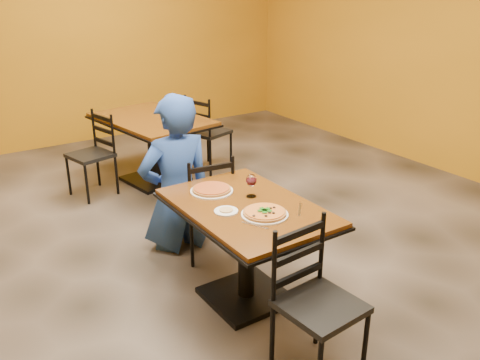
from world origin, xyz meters
TOP-DOWN VIEW (x-y plane):
  - floor at (0.00, 0.00)m, footprint 7.00×8.00m
  - wall_back at (0.00, 4.00)m, footprint 7.00×0.01m
  - table_main at (0.00, -0.50)m, footprint 0.83×1.23m
  - table_second at (0.45, 2.01)m, footprint 1.12×1.49m
  - chair_main_near at (-0.08, -1.36)m, footprint 0.45×0.45m
  - chair_main_far at (0.09, 0.26)m, footprint 0.45×0.45m
  - chair_second_left at (-0.28, 2.01)m, footprint 0.48×0.48m
  - chair_second_right at (1.17, 2.01)m, footprint 0.52×0.52m
  - diner at (-0.03, 0.52)m, footprint 0.68×0.47m
  - plate_main at (0.01, -0.70)m, footprint 0.31×0.31m
  - pizza_main at (0.01, -0.70)m, footprint 0.28×0.28m
  - plate_far at (-0.08, -0.16)m, footprint 0.31×0.31m
  - pizza_far at (-0.08, -0.16)m, footprint 0.28×0.28m
  - side_plate at (-0.17, -0.51)m, footprint 0.16×0.16m
  - dip at (-0.17, -0.51)m, footprint 0.09×0.09m
  - wine_glass at (0.11, -0.40)m, footprint 0.08×0.08m
  - fork at (-0.13, -0.79)m, footprint 0.10×0.18m
  - knife at (0.25, -0.76)m, footprint 0.15×0.17m

SIDE VIEW (x-z plane):
  - floor at x=0.00m, z-range -0.01..0.01m
  - chair_second_left at x=-0.28m, z-range 0.00..0.88m
  - chair_main_far at x=0.09m, z-range 0.00..0.89m
  - chair_second_right at x=1.17m, z-range 0.00..0.92m
  - chair_main_near at x=-0.08m, z-range 0.00..0.93m
  - table_main at x=0.00m, z-range 0.18..0.93m
  - table_second at x=0.45m, z-range 0.19..0.94m
  - diner at x=-0.03m, z-range 0.00..1.34m
  - fork at x=-0.13m, z-range 0.75..0.75m
  - knife at x=0.25m, z-range 0.75..0.75m
  - plate_main at x=0.01m, z-range 0.75..0.76m
  - plate_far at x=-0.08m, z-range 0.75..0.76m
  - side_plate at x=-0.17m, z-range 0.75..0.76m
  - dip at x=-0.17m, z-range 0.76..0.77m
  - pizza_main at x=0.01m, z-range 0.76..0.78m
  - pizza_far at x=-0.08m, z-range 0.76..0.78m
  - wine_glass at x=0.11m, z-range 0.75..0.93m
  - wall_back at x=0.00m, z-range 0.00..3.00m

